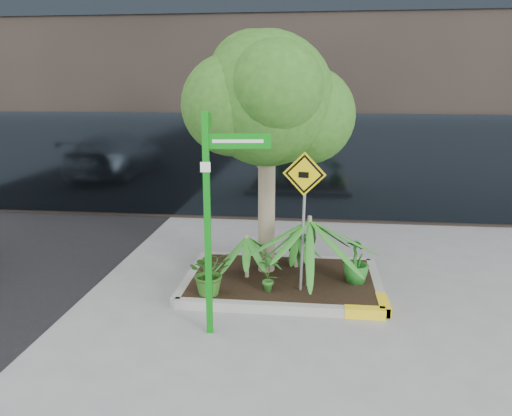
# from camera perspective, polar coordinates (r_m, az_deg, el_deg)

# --- Properties ---
(ground) EXTENTS (80.00, 80.00, 0.00)m
(ground) POSITION_cam_1_polar(r_m,az_deg,el_deg) (8.48, 1.52, -9.50)
(ground) COLOR gray
(ground) RESTS_ON ground
(planter) EXTENTS (3.35, 2.36, 0.15)m
(planter) POSITION_cam_1_polar(r_m,az_deg,el_deg) (8.68, 3.22, -8.22)
(planter) COLOR #9E9E99
(planter) RESTS_ON ground
(tree) EXTENTS (2.86, 2.54, 4.29)m
(tree) POSITION_cam_1_polar(r_m,az_deg,el_deg) (8.42, 1.28, 12.31)
(tree) COLOR gray
(tree) RESTS_ON ground
(palm_front) EXTENTS (1.33, 1.33, 1.48)m
(palm_front) POSITION_cam_1_polar(r_m,az_deg,el_deg) (8.01, 6.15, -1.44)
(palm_front) COLOR gray
(palm_front) RESTS_ON ground
(palm_left) EXTENTS (0.87, 0.87, 0.97)m
(palm_left) POSITION_cam_1_polar(r_m,az_deg,el_deg) (8.44, -1.06, -3.30)
(palm_left) COLOR gray
(palm_left) RESTS_ON ground
(palm_back) EXTENTS (0.71, 0.71, 0.79)m
(palm_back) POSITION_cam_1_polar(r_m,az_deg,el_deg) (8.98, 4.65, -3.17)
(palm_back) COLOR gray
(palm_back) RESTS_ON ground
(shrub_a) EXTENTS (0.85, 0.85, 0.74)m
(shrub_a) POSITION_cam_1_polar(r_m,az_deg,el_deg) (7.90, -5.27, -7.29)
(shrub_a) COLOR #275819
(shrub_a) RESTS_ON planter
(shrub_b) EXTENTS (0.61, 0.61, 0.77)m
(shrub_b) POSITION_cam_1_polar(r_m,az_deg,el_deg) (8.48, 11.40, -5.89)
(shrub_b) COLOR #216E21
(shrub_b) RESTS_ON planter
(shrub_c) EXTENTS (0.32, 0.32, 0.59)m
(shrub_c) POSITION_cam_1_polar(r_m,az_deg,el_deg) (8.01, 1.46, -7.47)
(shrub_c) COLOR #2C7223
(shrub_c) RESTS_ON planter
(shrub_d) EXTENTS (0.57, 0.57, 0.75)m
(shrub_d) POSITION_cam_1_polar(r_m,az_deg,el_deg) (9.10, 4.91, -4.35)
(shrub_d) COLOR #1C621C
(shrub_d) RESTS_ON planter
(street_sign_post) EXTENTS (0.95, 0.89, 3.05)m
(street_sign_post) POSITION_cam_1_polar(r_m,az_deg,el_deg) (6.62, -5.07, 0.93)
(street_sign_post) COLOR #0B8012
(street_sign_post) RESTS_ON ground
(cattle_sign) EXTENTS (0.67, 0.24, 2.23)m
(cattle_sign) POSITION_cam_1_polar(r_m,az_deg,el_deg) (7.79, 5.48, 1.14)
(cattle_sign) COLOR slate
(cattle_sign) RESTS_ON ground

